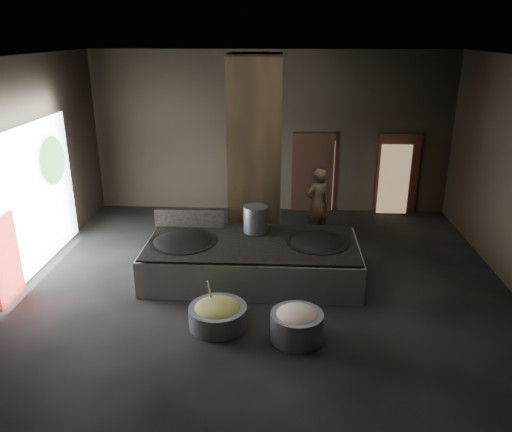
# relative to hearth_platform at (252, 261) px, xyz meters

# --- Properties ---
(floor) EXTENTS (10.00, 9.00, 0.10)m
(floor) POSITION_rel_hearth_platform_xyz_m (0.27, -0.10, -0.44)
(floor) COLOR black
(floor) RESTS_ON ground
(ceiling) EXTENTS (10.00, 9.00, 0.10)m
(ceiling) POSITION_rel_hearth_platform_xyz_m (0.27, -0.10, 4.16)
(ceiling) COLOR black
(ceiling) RESTS_ON back_wall
(back_wall) EXTENTS (10.00, 0.10, 4.50)m
(back_wall) POSITION_rel_hearth_platform_xyz_m (0.27, 4.45, 1.86)
(back_wall) COLOR black
(back_wall) RESTS_ON ground
(front_wall) EXTENTS (10.00, 0.10, 4.50)m
(front_wall) POSITION_rel_hearth_platform_xyz_m (0.27, -4.65, 1.86)
(front_wall) COLOR black
(front_wall) RESTS_ON ground
(left_wall) EXTENTS (0.10, 9.00, 4.50)m
(left_wall) POSITION_rel_hearth_platform_xyz_m (-4.78, -0.10, 1.86)
(left_wall) COLOR black
(left_wall) RESTS_ON ground
(pillar) EXTENTS (1.20, 1.20, 4.50)m
(pillar) POSITION_rel_hearth_platform_xyz_m (-0.03, 1.80, 1.86)
(pillar) COLOR black
(pillar) RESTS_ON ground
(hearth_platform) EXTENTS (4.45, 2.16, 0.77)m
(hearth_platform) POSITION_rel_hearth_platform_xyz_m (0.00, 0.00, 0.00)
(hearth_platform) COLOR #B5C9B9
(hearth_platform) RESTS_ON ground
(platform_cap) EXTENTS (4.34, 2.08, 0.03)m
(platform_cap) POSITION_rel_hearth_platform_xyz_m (0.00, 0.00, 0.43)
(platform_cap) COLOR black
(platform_cap) RESTS_ON hearth_platform
(wok_left) EXTENTS (1.40, 1.40, 0.39)m
(wok_left) POSITION_rel_hearth_platform_xyz_m (-1.45, -0.05, 0.36)
(wok_left) COLOR black
(wok_left) RESTS_ON hearth_platform
(wok_left_rim) EXTENTS (1.43, 1.43, 0.05)m
(wok_left_rim) POSITION_rel_hearth_platform_xyz_m (-1.45, -0.05, 0.43)
(wok_left_rim) COLOR black
(wok_left_rim) RESTS_ON hearth_platform
(wok_right) EXTENTS (1.30, 1.30, 0.37)m
(wok_right) POSITION_rel_hearth_platform_xyz_m (1.35, 0.05, 0.36)
(wok_right) COLOR black
(wok_right) RESTS_ON hearth_platform
(wok_right_rim) EXTENTS (1.33, 1.33, 0.05)m
(wok_right_rim) POSITION_rel_hearth_platform_xyz_m (1.35, 0.05, 0.43)
(wok_right_rim) COLOR black
(wok_right_rim) RESTS_ON hearth_platform
(stock_pot) EXTENTS (0.54, 0.54, 0.58)m
(stock_pot) POSITION_rel_hearth_platform_xyz_m (0.05, 0.55, 0.74)
(stock_pot) COLOR #A2A4AA
(stock_pot) RESTS_ON hearth_platform
(splash_guard) EXTENTS (1.54, 0.07, 0.39)m
(splash_guard) POSITION_rel_hearth_platform_xyz_m (-1.45, 0.75, 0.64)
(splash_guard) COLOR black
(splash_guard) RESTS_ON hearth_platform
(cook) EXTENTS (0.79, 0.71, 1.81)m
(cook) POSITION_rel_hearth_platform_xyz_m (1.49, 2.30, 0.52)
(cook) COLOR olive
(cook) RESTS_ON ground
(veg_basin) EXTENTS (1.35, 1.35, 0.38)m
(veg_basin) POSITION_rel_hearth_platform_xyz_m (-0.49, -1.89, -0.20)
(veg_basin) COLOR gray
(veg_basin) RESTS_ON ground
(veg_fill) EXTENTS (0.85, 0.85, 0.26)m
(veg_fill) POSITION_rel_hearth_platform_xyz_m (-0.49, -1.89, -0.04)
(veg_fill) COLOR olive
(veg_fill) RESTS_ON veg_basin
(ladle) EXTENTS (0.05, 0.41, 0.73)m
(ladle) POSITION_rel_hearth_platform_xyz_m (-0.64, -1.74, 0.16)
(ladle) COLOR #A2A4AA
(ladle) RESTS_ON veg_basin
(meat_basin) EXTENTS (1.16, 1.16, 0.49)m
(meat_basin) POSITION_rel_hearth_platform_xyz_m (0.89, -2.22, -0.14)
(meat_basin) COLOR gray
(meat_basin) RESTS_ON ground
(meat_fill) EXTENTS (0.74, 0.74, 0.28)m
(meat_fill) POSITION_rel_hearth_platform_xyz_m (0.89, -2.22, 0.06)
(meat_fill) COLOR tan
(meat_fill) RESTS_ON meat_basin
(doorway_near) EXTENTS (1.18, 0.08, 2.38)m
(doorway_near) POSITION_rel_hearth_platform_xyz_m (1.47, 4.35, 0.71)
(doorway_near) COLOR black
(doorway_near) RESTS_ON ground
(doorway_near_glow) EXTENTS (0.86, 0.04, 2.03)m
(doorway_near_glow) POSITION_rel_hearth_platform_xyz_m (1.65, 4.35, 0.66)
(doorway_near_glow) COLOR #8C6647
(doorway_near_glow) RESTS_ON ground
(doorway_far) EXTENTS (1.18, 0.08, 2.38)m
(doorway_far) POSITION_rel_hearth_platform_xyz_m (3.87, 4.35, 0.71)
(doorway_far) COLOR black
(doorway_far) RESTS_ON ground
(doorway_far_glow) EXTENTS (0.84, 0.04, 1.98)m
(doorway_far_glow) POSITION_rel_hearth_platform_xyz_m (3.73, 4.07, 0.66)
(doorway_far_glow) COLOR #8C6647
(doorway_far_glow) RESTS_ON ground
(left_opening) EXTENTS (0.04, 4.20, 3.10)m
(left_opening) POSITION_rel_hearth_platform_xyz_m (-4.68, 0.10, 1.21)
(left_opening) COLOR white
(left_opening) RESTS_ON ground
(pavilion_sliver) EXTENTS (0.05, 0.90, 1.70)m
(pavilion_sliver) POSITION_rel_hearth_platform_xyz_m (-4.61, -1.20, 0.46)
(pavilion_sliver) COLOR maroon
(pavilion_sliver) RESTS_ON ground
(tree_silhouette) EXTENTS (0.28, 1.10, 1.10)m
(tree_silhouette) POSITION_rel_hearth_platform_xyz_m (-4.58, 1.20, 1.81)
(tree_silhouette) COLOR #194714
(tree_silhouette) RESTS_ON left_opening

